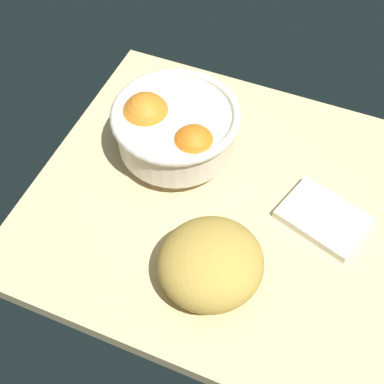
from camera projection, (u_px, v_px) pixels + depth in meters
ground_plane at (254, 214)px, 88.58cm from camera, size 74.88×57.87×3.00cm
fruit_bowl at (174, 127)px, 88.94cm from camera, size 22.07×22.07×12.24cm
bread_loaf at (211, 263)px, 76.20cm from camera, size 21.71×21.85×9.19cm
napkin_folded at (324, 218)px, 85.39cm from camera, size 15.92×13.40×1.54cm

